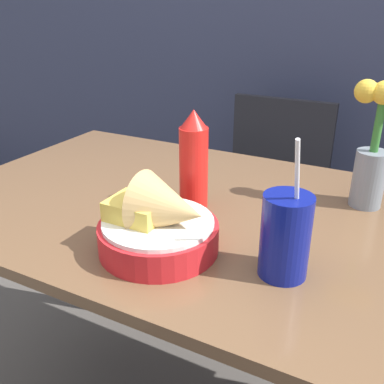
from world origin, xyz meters
The scene contains 6 objects.
dining_table centered at (0.00, 0.00, 0.64)m, with size 1.24×0.75×0.74m.
chair_far_window centered at (-0.06, 0.75, 0.49)m, with size 0.40×0.40×0.82m.
food_basket centered at (0.01, -0.20, 0.79)m, with size 0.22×0.22×0.15m.
ketchup_bottle centered at (-0.02, -0.01, 0.85)m, with size 0.06×0.06×0.22m.
drink_cup centered at (0.23, -0.17, 0.81)m, with size 0.08×0.08×0.25m.
flower_vase centered at (0.32, 0.17, 0.88)m, with size 0.12×0.07×0.28m.
Camera 1 is at (0.38, -0.78, 1.16)m, focal length 40.00 mm.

